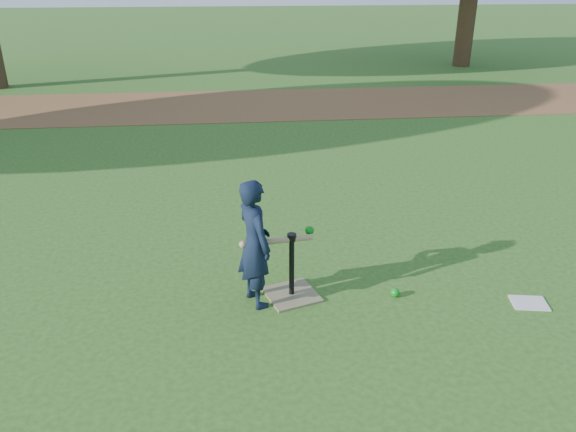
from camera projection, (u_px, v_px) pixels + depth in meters
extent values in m
plane|color=#285116|center=(283.00, 288.00, 5.15)|extent=(80.00, 80.00, 0.00)
cube|color=brown|center=(249.00, 105.00, 11.95)|extent=(24.00, 3.00, 0.01)
imported|color=black|center=(255.00, 244.00, 4.71)|extent=(0.42, 0.49, 1.14)
sphere|color=#0B8015|center=(395.00, 293.00, 5.00)|extent=(0.08, 0.08, 0.08)
cube|color=silver|center=(529.00, 303.00, 4.91)|extent=(0.34, 0.28, 0.01)
cube|color=#756B4A|center=(292.00, 295.00, 5.03)|extent=(0.54, 0.54, 0.02)
cylinder|color=black|center=(292.00, 266.00, 4.91)|extent=(0.05, 0.05, 0.55)
cylinder|color=black|center=(292.00, 237.00, 4.79)|extent=(0.08, 0.08, 0.06)
cylinder|color=tan|center=(278.00, 241.00, 4.77)|extent=(0.60, 0.13, 0.05)
sphere|color=tan|center=(243.00, 244.00, 4.70)|extent=(0.06, 0.06, 0.06)
sphere|color=#0B8015|center=(310.00, 230.00, 4.88)|extent=(0.08, 0.08, 0.08)
cylinder|color=#382316|center=(468.00, 4.00, 15.98)|extent=(0.50, 0.50, 3.42)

